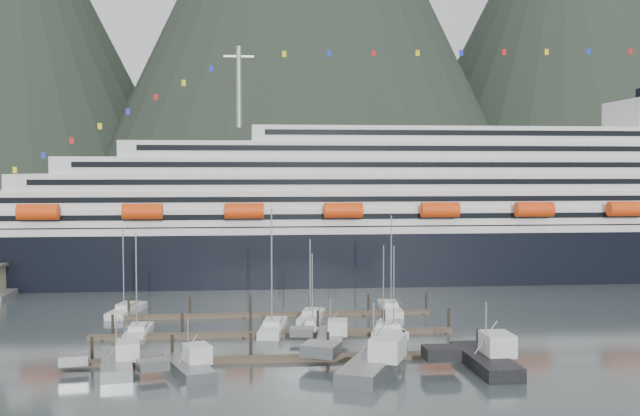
% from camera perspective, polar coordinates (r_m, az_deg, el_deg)
% --- Properties ---
extents(ground, '(1600.00, 1600.00, 0.00)m').
position_cam_1_polar(ground, '(97.87, -0.54, -10.03)').
color(ground, '#414B4C').
rests_on(ground, ground).
extents(mountains, '(870.00, 440.00, 420.00)m').
position_cam_1_polar(mountains, '(700.63, -0.38, 14.64)').
color(mountains, black).
rests_on(mountains, ground).
extents(cruise_ship, '(210.00, 30.40, 50.30)m').
position_cam_1_polar(cruise_ship, '(155.05, 8.82, -0.74)').
color(cruise_ship, black).
rests_on(cruise_ship, ground).
extents(dock_near, '(48.18, 2.28, 3.20)m').
position_cam_1_polar(dock_near, '(87.85, -3.24, -11.34)').
color(dock_near, '#473C2E').
rests_on(dock_near, ground).
extents(dock_mid, '(48.18, 2.28, 3.20)m').
position_cam_1_polar(dock_mid, '(100.49, -3.53, -9.51)').
color(dock_mid, '#473C2E').
rests_on(dock_mid, ground).
extents(dock_far, '(48.18, 2.28, 3.20)m').
position_cam_1_polar(dock_far, '(113.21, -3.75, -8.09)').
color(dock_far, '#473C2E').
rests_on(dock_far, ground).
extents(sailboat_a, '(2.87, 9.59, 14.28)m').
position_cam_1_polar(sailboat_a, '(102.57, -13.68, -9.26)').
color(sailboat_a, silver).
rests_on(sailboat_a, ground).
extents(sailboat_b, '(4.52, 11.42, 17.59)m').
position_cam_1_polar(sailboat_b, '(102.89, -3.61, -9.12)').
color(sailboat_b, silver).
rests_on(sailboat_b, ground).
extents(sailboat_c, '(2.96, 8.65, 10.95)m').
position_cam_1_polar(sailboat_c, '(104.41, -0.60, -8.98)').
color(sailboat_c, silver).
rests_on(sailboat_c, ground).
extents(sailboat_d, '(4.93, 9.76, 12.21)m').
position_cam_1_polar(sailboat_d, '(103.01, 4.90, -9.16)').
color(sailboat_d, silver).
rests_on(sailboat_d, ground).
extents(sailboat_e, '(4.90, 11.22, 13.68)m').
position_cam_1_polar(sailboat_e, '(118.49, -14.52, -7.62)').
color(sailboat_e, silver).
rests_on(sailboat_e, ground).
extents(sailboat_f, '(4.99, 9.83, 12.45)m').
position_cam_1_polar(sailboat_f, '(110.17, -0.68, -8.33)').
color(sailboat_f, silver).
rests_on(sailboat_f, ground).
extents(sailboat_g, '(3.37, 11.14, 15.45)m').
position_cam_1_polar(sailboat_g, '(117.20, 5.35, -7.65)').
color(sailboat_g, silver).
rests_on(sailboat_g, ground).
extents(sailboat_h, '(3.00, 8.17, 12.22)m').
position_cam_1_polar(sailboat_h, '(102.35, 5.50, -9.23)').
color(sailboat_h, silver).
rests_on(sailboat_h, ground).
extents(trawler_a, '(8.85, 12.15, 6.44)m').
position_cam_1_polar(trawler_a, '(86.98, -15.33, -11.23)').
color(trawler_a, gray).
rests_on(trawler_a, ground).
extents(trawler_b, '(8.70, 10.53, 6.48)m').
position_cam_1_polar(trawler_b, '(83.37, -10.08, -11.79)').
color(trawler_b, gray).
rests_on(trawler_b, ground).
extents(trawler_c, '(13.20, 16.28, 8.22)m').
position_cam_1_polar(trawler_c, '(83.87, 3.97, -11.55)').
color(trawler_c, gray).
rests_on(trawler_c, ground).
extents(trawler_d, '(10.02, 13.55, 8.05)m').
position_cam_1_polar(trawler_d, '(86.71, 12.40, -11.14)').
color(trawler_d, black).
rests_on(trawler_d, ground).
extents(trawler_e, '(7.53, 9.87, 6.15)m').
position_cam_1_polar(trawler_e, '(96.28, 0.71, -9.75)').
color(trawler_e, gray).
rests_on(trawler_e, ground).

